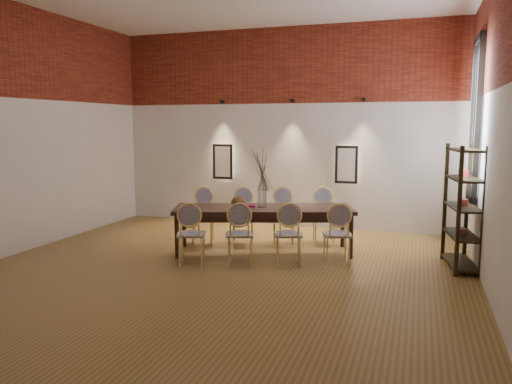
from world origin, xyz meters
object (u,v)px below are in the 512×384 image
(chair_far_a, at_px, (203,216))
(chair_far_d, at_px, (324,216))
(chair_near_b, at_px, (240,234))
(chair_near_c, at_px, (288,234))
(chair_near_a, at_px, (192,234))
(bowl, at_px, (238,202))
(chair_far_b, at_px, (243,216))
(vase, at_px, (262,198))
(chair_near_d, at_px, (337,234))
(book, at_px, (247,206))
(shelving_rack, at_px, (463,207))
(chair_far_c, at_px, (283,216))
(dining_table, at_px, (264,230))

(chair_far_a, relative_size, chair_far_d, 1.00)
(chair_near_b, relative_size, chair_near_c, 1.00)
(chair_near_a, xyz_separation_m, bowl, (0.42, 0.86, 0.37))
(chair_near_a, xyz_separation_m, chair_far_b, (0.23, 1.63, 0.00))
(chair_near_b, xyz_separation_m, vase, (0.09, 0.81, 0.43))
(chair_near_b, bearing_deg, chair_near_d, 0.00)
(chair_near_c, bearing_deg, vase, 117.51)
(chair_near_d, height_order, book, chair_near_d)
(chair_near_a, height_order, vase, vase)
(chair_near_c, bearing_deg, chair_near_a, 180.00)
(chair_far_d, height_order, shelving_rack, shelving_rack)
(chair_near_b, distance_m, book, 0.85)
(bowl, bearing_deg, book, 52.35)
(chair_far_a, distance_m, chair_far_d, 2.16)
(shelving_rack, bearing_deg, vase, 172.72)
(chair_near_d, height_order, chair_far_c, same)
(bowl, bearing_deg, chair_near_d, -7.08)
(chair_far_c, bearing_deg, shelving_rack, 147.13)
(dining_table, bearing_deg, vase, 180.00)
(chair_far_b, bearing_deg, shelving_rack, 153.33)
(vase, relative_size, bowl, 1.25)
(dining_table, relative_size, vase, 9.58)
(chair_near_b, xyz_separation_m, book, (-0.16, 0.78, 0.30))
(chair_far_c, height_order, shelving_rack, shelving_rack)
(chair_near_c, distance_m, shelving_rack, 2.55)
(book, height_order, shelving_rack, shelving_rack)
(chair_near_c, height_order, chair_far_b, same)
(dining_table, xyz_separation_m, chair_far_a, (-1.25, 0.38, 0.09))
(chair_far_a, relative_size, shelving_rack, 0.52)
(chair_far_c, xyz_separation_m, shelving_rack, (2.88, -0.77, 0.43))
(chair_far_b, xyz_separation_m, bowl, (0.20, -0.77, 0.37))
(chair_near_d, relative_size, shelving_rack, 0.52)
(chair_near_c, height_order, shelving_rack, shelving_rack)
(chair_near_a, height_order, chair_far_b, same)
(chair_near_c, relative_size, book, 3.62)
(chair_near_c, height_order, chair_near_d, same)
(chair_far_c, relative_size, vase, 3.13)
(vase, bearing_deg, bowl, -154.65)
(chair_near_c, relative_size, chair_far_a, 1.00)
(dining_table, xyz_separation_m, chair_near_a, (-0.80, -1.04, 0.09))
(chair_near_a, bearing_deg, chair_near_c, 0.00)
(chair_near_a, distance_m, chair_near_d, 2.16)
(chair_near_d, distance_m, chair_far_d, 1.48)
(shelving_rack, bearing_deg, chair_far_b, 162.94)
(chair_near_a, height_order, chair_near_d, same)
(chair_far_a, xyz_separation_m, chair_far_b, (0.68, 0.22, 0.00))
(book, bearing_deg, chair_near_c, -33.63)
(chair_far_b, height_order, chair_far_c, same)
(dining_table, bearing_deg, bowl, -173.02)
(chair_far_b, bearing_deg, chair_far_c, -180.00)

